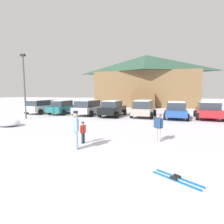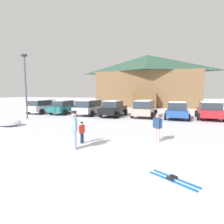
{
  "view_description": "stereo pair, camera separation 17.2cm",
  "coord_description": "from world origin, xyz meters",
  "views": [
    {
      "loc": [
        2.73,
        -3.99,
        2.42
      ],
      "look_at": [
        -0.71,
        7.72,
        1.09
      ],
      "focal_mm": 28.0,
      "sensor_mm": 36.0,
      "label": 1
    },
    {
      "loc": [
        2.89,
        -3.94,
        2.42
      ],
      "look_at": [
        -0.71,
        7.72,
        1.09
      ],
      "focal_mm": 28.0,
      "sensor_mm": 36.0,
      "label": 2
    }
  ],
  "objects": [
    {
      "name": "ground",
      "position": [
        0.0,
        0.0,
        0.0
      ],
      "size": [
        160.0,
        160.0,
        0.0
      ],
      "primitive_type": "plane",
      "color": "silver"
    },
    {
      "name": "ski_lodge",
      "position": [
        -0.46,
        28.54,
        4.67
      ],
      "size": [
        18.15,
        9.51,
        9.19
      ],
      "color": "brown",
      "rests_on": "ground"
    },
    {
      "name": "parked_white_suv",
      "position": [
        -11.28,
        13.59,
        0.87
      ],
      "size": [
        2.24,
        4.23,
        1.61
      ],
      "color": "silver",
      "rests_on": "ground"
    },
    {
      "name": "parked_teal_hatchback",
      "position": [
        -8.5,
        13.87,
        0.8
      ],
      "size": [
        2.15,
        4.29,
        1.58
      ],
      "color": "#216F75",
      "rests_on": "ground"
    },
    {
      "name": "parked_silver_wagon",
      "position": [
        -5.22,
        13.72,
        0.89
      ],
      "size": [
        2.28,
        4.45,
        1.65
      ],
      "color": "#BABBC5",
      "rests_on": "ground"
    },
    {
      "name": "parked_black_sedan",
      "position": [
        -2.33,
        13.49,
        0.83
      ],
      "size": [
        2.29,
        4.48,
        1.63
      ],
      "color": "black",
      "rests_on": "ground"
    },
    {
      "name": "parked_beige_suv",
      "position": [
        0.86,
        13.84,
        0.91
      ],
      "size": [
        2.36,
        4.37,
        1.69
      ],
      "color": "#BF9E8F",
      "rests_on": "ground"
    },
    {
      "name": "parked_blue_hatchback",
      "position": [
        3.91,
        13.53,
        0.81
      ],
      "size": [
        2.27,
        4.17,
        1.61
      ],
      "color": "#274E9C",
      "rests_on": "ground"
    },
    {
      "name": "parked_red_sedan",
      "position": [
        6.8,
        14.13,
        0.82
      ],
      "size": [
        2.5,
        4.36,
        1.63
      ],
      "color": "#AF2027",
      "rests_on": "ground"
    },
    {
      "name": "skier_child_in_red_jacket",
      "position": [
        -0.93,
        3.52,
        0.59
      ],
      "size": [
        0.21,
        0.38,
        1.05
      ],
      "color": "#2B3C56",
      "rests_on": "ground"
    },
    {
      "name": "skier_adult_in_blue_parka",
      "position": [
        -0.82,
        2.61,
        0.94
      ],
      "size": [
        0.41,
        0.54,
        1.67
      ],
      "color": "#94B1D3",
      "rests_on": "ground"
    },
    {
      "name": "skier_teen_in_navy_coat",
      "position": [
        2.53,
        4.85,
        0.79
      ],
      "size": [
        0.47,
        0.34,
        1.41
      ],
      "color": "beige",
      "rests_on": "ground"
    },
    {
      "name": "pair_of_skis",
      "position": [
        3.15,
        1.01,
        0.02
      ],
      "size": [
        1.37,
        1.0,
        0.08
      ],
      "color": "blue",
      "rests_on": "ground"
    },
    {
      "name": "lamp_post",
      "position": [
        -9.63,
        9.35,
        3.32
      ],
      "size": [
        0.44,
        0.24,
        5.93
      ],
      "color": "#515459",
      "rests_on": "ground"
    },
    {
      "name": "plowed_snow_pile",
      "position": [
        -8.22,
        5.94,
        0.27
      ],
      "size": [
        1.92,
        1.54,
        0.53
      ],
      "primitive_type": "ellipsoid",
      "color": "white",
      "rests_on": "ground"
    }
  ]
}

